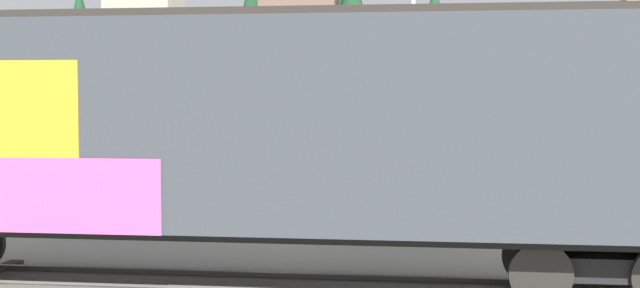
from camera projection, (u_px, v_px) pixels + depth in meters
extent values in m
plane|color=gray|center=(301.00, 288.00, 13.76)|extent=(260.00, 260.00, 0.00)
cube|color=#4C4742|center=(243.00, 274.00, 14.68)|extent=(59.93, 3.12, 0.08)
cube|color=#33383D|center=(232.00, 123.00, 13.83)|extent=(16.01, 3.79, 3.14)
cube|color=#2D2823|center=(232.00, 15.00, 13.73)|extent=(15.09, 1.16, 0.24)
cube|color=#CC4C8C|center=(26.00, 195.00, 12.76)|extent=(4.10, 0.24, 1.10)
cube|color=black|center=(233.00, 228.00, 13.92)|extent=(15.63, 2.43, 0.20)
cube|color=black|center=(593.00, 263.00, 13.17)|extent=(2.17, 1.45, 0.36)
cylinder|color=black|center=(541.00, 274.00, 12.58)|extent=(0.92, 0.17, 0.92)
cylinder|color=black|center=(531.00, 256.00, 14.01)|extent=(0.92, 0.17, 0.92)
cylinder|color=silver|center=(413.00, 31.00, 23.03)|extent=(0.12, 0.12, 9.46)
cube|color=slate|center=(458.00, 75.00, 85.19)|extent=(115.14, 35.60, 10.07)
cube|color=#9E9384|center=(144.00, 6.00, 79.62)|extent=(7.07, 4.34, 2.28)
cube|color=brown|center=(299.00, 0.00, 76.89)|extent=(6.90, 4.68, 2.70)
cone|color=#193D23|center=(79.00, 2.00, 80.06)|extent=(1.51, 1.51, 3.02)
cube|color=navy|center=(154.00, 194.00, 20.77)|extent=(4.78, 2.33, 0.75)
cube|color=#2D333D|center=(144.00, 166.00, 20.75)|extent=(2.44, 1.89, 0.60)
cylinder|color=black|center=(226.00, 206.00, 21.53)|extent=(0.66, 0.29, 0.64)
cylinder|color=black|center=(212.00, 215.00, 19.81)|extent=(0.66, 0.29, 0.64)
cylinder|color=black|center=(102.00, 205.00, 21.77)|extent=(0.66, 0.29, 0.64)
cylinder|color=black|center=(77.00, 214.00, 20.04)|extent=(0.66, 0.29, 0.64)
cube|color=black|center=(416.00, 197.00, 19.89)|extent=(4.10, 1.71, 0.79)
cube|color=#2D333D|center=(410.00, 165.00, 19.87)|extent=(1.98, 1.54, 0.69)
cylinder|color=black|center=(479.00, 212.00, 20.45)|extent=(0.64, 0.22, 0.64)
cylinder|color=black|center=(478.00, 221.00, 18.85)|extent=(0.64, 0.22, 0.64)
cylinder|color=black|center=(361.00, 209.00, 20.97)|extent=(0.64, 0.22, 0.64)
cylinder|color=black|center=(350.00, 218.00, 19.37)|extent=(0.64, 0.22, 0.64)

